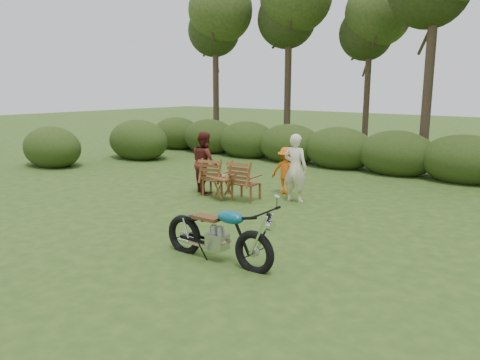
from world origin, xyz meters
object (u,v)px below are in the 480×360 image
Objects in this scene: lawn_chair_left at (216,195)px; lawn_chair_right at (246,200)px; motorcycle at (218,260)px; side_table at (223,189)px; cup at (224,176)px; child at (285,194)px; adult_a at (295,201)px; adult_b at (205,192)px.

lawn_chair_right is at bearing 167.95° from lawn_chair_left.
side_table is at bearing 126.95° from motorcycle.
cup reaches higher than child.
cup reaches higher than lawn_chair_right.
adult_a is (-1.12, 4.13, 0.00)m from motorcycle.
lawn_chair_right is at bearing 57.98° from child.
motorcycle is 4.14m from cup.
adult_b is at bearing 159.71° from side_table.
lawn_chair_right is 0.59× the size of adult_a.
child is (0.41, 1.14, 0.00)m from lawn_chair_right.
side_table is (-2.58, 3.16, 0.28)m from motorcycle.
lawn_chair_left is 0.60× the size of adult_b.
cup reaches higher than side_table.
child is (0.85, 1.49, -0.28)m from side_table.
adult_a is at bearing 127.30° from child.
adult_a is at bearing -176.18° from lawn_chair_left.
adult_a is 1.03× the size of adult_b.
cup reaches higher than motorcycle.
child is at bearing 60.19° from side_table.
motorcycle is 4.96m from adult_b.
child reaches higher than lawn_chair_left.
child reaches higher than lawn_chair_right.
side_table reaches higher than lawn_chair_right.
lawn_chair_right is 1.22m from child.
cup is at bearing 136.61° from lawn_chair_left.
lawn_chair_right is at bearing 36.18° from cup.
adult_b is (-3.51, 3.50, 0.00)m from motorcycle.
child is at bearing -116.79° from lawn_chair_right.
adult_a reaches higher than side_table.
lawn_chair_left is 1.72× the size of side_table.
side_table is 0.35× the size of adult_b.
adult_b reaches higher than child.
motorcycle is 1.26× the size of adult_b.
cup is 1.80m from child.
lawn_chair_right is 0.80× the size of child.
adult_b is at bearing -22.11° from lawn_chair_left.
adult_b is (-0.93, 0.32, -0.60)m from cup.
cup is 0.09× the size of child.
adult_b is (-1.37, -0.01, 0.00)m from lawn_chair_right.
side_table is at bearing 29.66° from adult_a.
side_table is at bearing 134.02° from lawn_chair_left.
lawn_chair_right is 1.37m from adult_b.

